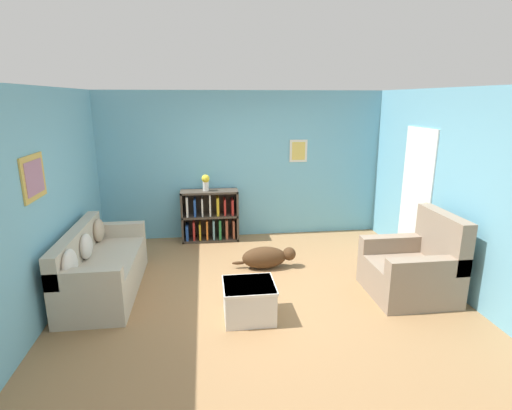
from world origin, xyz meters
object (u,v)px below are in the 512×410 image
(vase, at_px, (206,182))
(bookshelf, at_px, (210,217))
(dog, at_px, (267,257))
(recliner_chair, at_px, (415,268))
(coffee_table, at_px, (249,300))
(couch, at_px, (101,268))

(vase, bearing_deg, bookshelf, 16.93)
(bookshelf, bearing_deg, dog, -59.51)
(recliner_chair, height_order, coffee_table, recliner_chair)
(bookshelf, height_order, dog, bookshelf)
(couch, relative_size, vase, 6.48)
(bookshelf, relative_size, recliner_chair, 0.93)
(couch, xyz_separation_m, bookshelf, (1.45, 1.85, 0.09))
(coffee_table, bearing_deg, couch, 154.43)
(dog, relative_size, vase, 3.38)
(bookshelf, height_order, coffee_table, bookshelf)
(coffee_table, bearing_deg, recliner_chair, 7.81)
(couch, height_order, vase, vase)
(couch, distance_m, bookshelf, 2.35)
(dog, distance_m, vase, 1.84)
(recliner_chair, relative_size, dog, 1.13)
(recliner_chair, bearing_deg, dog, 148.79)
(coffee_table, relative_size, vase, 2.09)
(coffee_table, bearing_deg, dog, 72.90)
(recliner_chair, relative_size, coffee_table, 1.82)
(recliner_chair, distance_m, vase, 3.63)
(recliner_chair, xyz_separation_m, vase, (-2.62, 2.41, 0.71))
(dog, height_order, vase, vase)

